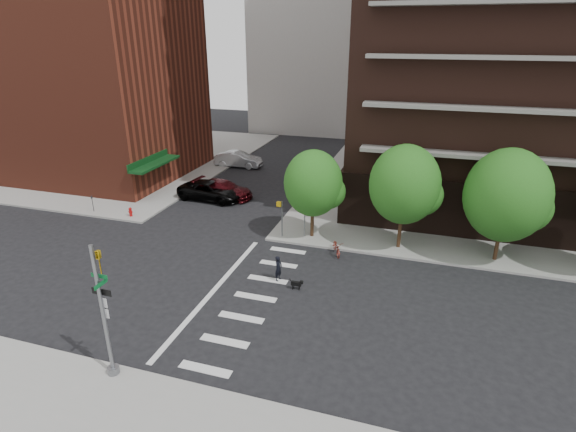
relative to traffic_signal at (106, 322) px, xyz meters
The scene contains 18 objects.
ground 7.98m from the traffic_signal, 86.42° to the left, with size 120.00×120.00×0.00m, color black.
sidewalk_ne 37.51m from the traffic_signal, 55.92° to the left, with size 39.00×33.00×0.15m, color gray.
sidewalk_nw 39.31m from the traffic_signal, 127.79° to the left, with size 31.00×33.00×0.15m, color gray.
crosswalk 8.40m from the traffic_signal, 70.35° to the left, with size 3.85×13.00×0.01m.
midrise_nw 34.19m from the traffic_signal, 130.18° to the left, with size 21.40×15.50×20.00m.
tree_a 16.66m from the traffic_signal, 74.39° to the left, with size 4.00×4.00×5.90m.
tree_b 19.20m from the traffic_signal, 56.79° to the left, with size 4.50×4.50×6.65m.
tree_c 23.02m from the traffic_signal, 44.16° to the left, with size 5.00×5.00×6.80m.
traffic_signal is the anchor object (origin of this frame).
pedestrian_signal 15.69m from the traffic_signal, 79.76° to the left, with size 2.18×0.67×2.60m.
fire_hydrant 18.42m from the traffic_signal, 123.26° to the left, with size 0.24×0.24×0.73m.
parking_meter 20.49m from the traffic_signal, 131.50° to the left, with size 0.10×0.08×1.32m.
parked_car_black 21.94m from the traffic_signal, 105.62° to the left, with size 5.81×2.68×1.61m, color black.
parked_car_maroon 22.44m from the traffic_signal, 103.21° to the left, with size 5.38×2.19×1.56m, color #3D0A0E.
parked_car_silver 32.31m from the traffic_signal, 103.87° to the left, with size 5.07×1.77×1.67m, color silver.
scooter 15.66m from the traffic_signal, 64.54° to the left, with size 0.65×1.87×0.98m, color maroon.
dog_walker 10.64m from the traffic_signal, 66.98° to the left, with size 0.37×0.56×1.55m, color black.
dog 10.72m from the traffic_signal, 58.89° to the left, with size 0.69×0.21×0.59m.
Camera 1 is at (11.03, -19.69, 13.46)m, focal length 28.00 mm.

